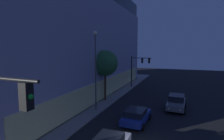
# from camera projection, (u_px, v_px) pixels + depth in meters

# --- Properties ---
(modern_building) EXTENTS (39.36, 22.27, 17.73)m
(modern_building) POSITION_uv_depth(u_px,v_px,m) (48.00, 40.00, 31.37)
(modern_building) COLOR #4C4C51
(modern_building) RESTS_ON ground
(traffic_light_far_corner) EXTENTS (0.38, 3.75, 5.81)m
(traffic_light_far_corner) POSITION_uv_depth(u_px,v_px,m) (139.00, 65.00, 34.66)
(traffic_light_far_corner) COLOR black
(traffic_light_far_corner) RESTS_ON sidewalk_corner
(street_lamp_sidewalk) EXTENTS (0.44, 0.44, 9.15)m
(street_lamp_sidewalk) POSITION_uv_depth(u_px,v_px,m) (96.00, 62.00, 21.07)
(street_lamp_sidewalk) COLOR #525252
(street_lamp_sidewalk) RESTS_ON sidewalk_corner
(sidewalk_tree) EXTENTS (3.61, 3.61, 6.98)m
(sidewalk_tree) POSITION_uv_depth(u_px,v_px,m) (105.00, 63.00, 25.68)
(sidewalk_tree) COLOR #49331E
(sidewalk_tree) RESTS_ON sidewalk_corner
(car_blue) EXTENTS (4.44, 2.39, 1.47)m
(car_blue) POSITION_uv_depth(u_px,v_px,m) (136.00, 116.00, 18.09)
(car_blue) COLOR navy
(car_blue) RESTS_ON ground
(car_grey) EXTENTS (4.55, 2.33, 1.70)m
(car_grey) POSITION_uv_depth(u_px,v_px,m) (176.00, 102.00, 22.39)
(car_grey) COLOR slate
(car_grey) RESTS_ON ground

